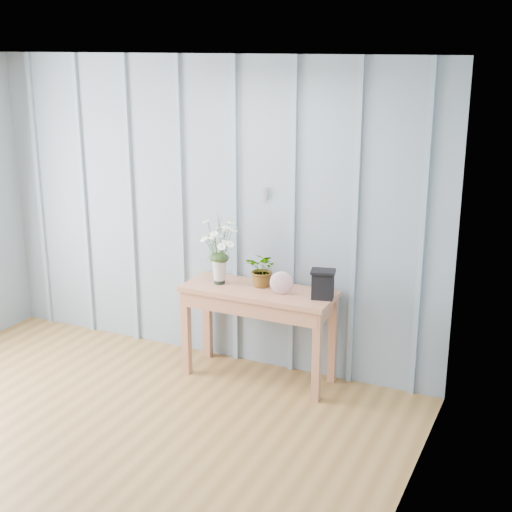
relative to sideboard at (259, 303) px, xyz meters
The scene contains 7 objects.
ground 2.17m from the sideboard, 105.99° to the right, with size 4.50×4.50×0.00m, color brown.
room_shell 1.82m from the sideboard, 117.89° to the right, with size 4.00×4.50×2.50m.
sideboard is the anchor object (origin of this frame).
daisy_vase 0.57m from the sideboard, behind, with size 0.39×0.29×0.55m.
spider_plant 0.26m from the sideboard, 83.52° to the left, with size 0.25×0.22×0.28m, color #203517.
felt_disc_vessel 0.30m from the sideboard, 10.84° to the right, with size 0.18×0.05×0.18m, color #994D70.
carved_box 0.57m from the sideboard, ahead, with size 0.21×0.18×0.22m.
Camera 1 is at (2.74, -2.74, 2.59)m, focal length 50.00 mm.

